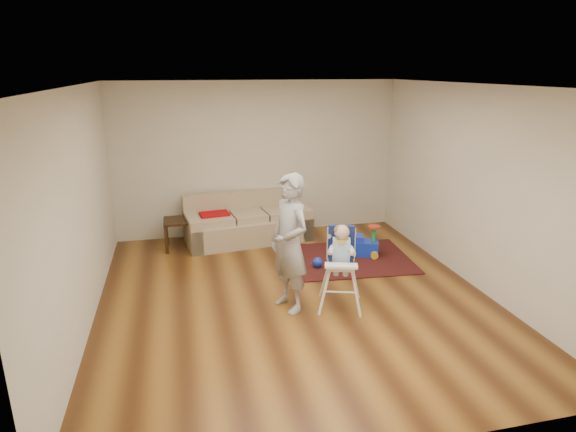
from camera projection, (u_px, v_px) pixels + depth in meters
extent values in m
plane|color=#452510|center=(295.00, 297.00, 6.34)|extent=(5.50, 5.50, 0.00)
cube|color=beige|center=(258.00, 159.00, 8.50)|extent=(5.00, 0.04, 2.70)
cube|color=beige|center=(80.00, 211.00, 5.40)|extent=(0.04, 5.50, 2.70)
cube|color=beige|center=(475.00, 187.00, 6.49)|extent=(0.04, 5.50, 2.70)
cube|color=white|center=(296.00, 85.00, 5.55)|extent=(5.00, 5.50, 0.04)
cube|color=#B3070E|center=(214.00, 214.00, 8.09)|extent=(0.52, 0.37, 0.04)
cube|color=black|center=(345.00, 259.00, 7.59)|extent=(2.10, 1.63, 0.02)
sphere|color=#1635D8|center=(318.00, 262.00, 7.23)|extent=(0.15, 0.15, 0.15)
cylinder|color=#1635D8|center=(340.00, 237.00, 5.71)|extent=(0.05, 0.12, 0.01)
imported|color=gray|center=(290.00, 244.00, 5.81)|extent=(0.62, 0.74, 1.72)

